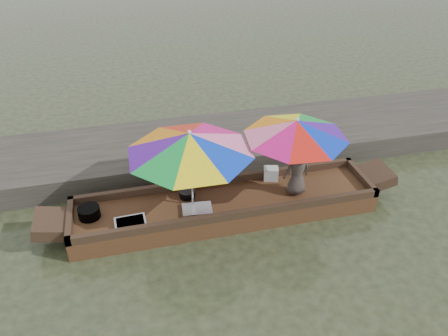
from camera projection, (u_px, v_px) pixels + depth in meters
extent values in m
plane|color=#282E1C|center=(225.00, 214.00, 8.33)|extent=(80.00, 80.00, 0.00)
cube|color=#2D2B26|center=(202.00, 146.00, 9.97)|extent=(22.00, 2.20, 0.50)
cube|color=#3D2818|center=(225.00, 207.00, 8.23)|extent=(5.65, 1.20, 0.35)
cylinder|color=black|center=(89.00, 212.00, 7.67)|extent=(0.38, 0.38, 0.20)
cube|color=silver|center=(130.00, 223.00, 7.51)|extent=(0.55, 0.39, 0.09)
cube|color=silver|center=(197.00, 209.00, 7.85)|extent=(0.57, 0.42, 0.06)
cylinder|color=black|center=(187.00, 194.00, 8.18)|extent=(0.30, 0.30, 0.14)
cube|color=silver|center=(271.00, 174.00, 8.64)|extent=(0.33, 0.29, 0.26)
imported|color=#3D3530|center=(297.00, 170.00, 8.06)|extent=(0.52, 0.35, 1.02)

